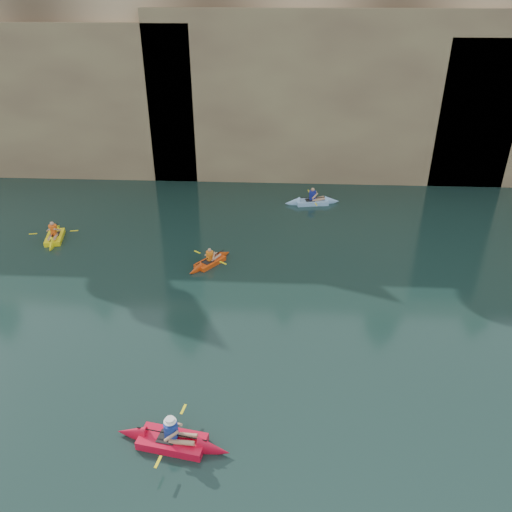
{
  "coord_description": "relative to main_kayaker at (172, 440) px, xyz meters",
  "views": [
    {
      "loc": [
        -1.02,
        -11.7,
        12.35
      ],
      "look_at": [
        -1.96,
        5.26,
        3.0
      ],
      "focal_mm": 35.0,
      "sensor_mm": 36.0,
      "label": 1
    }
  ],
  "objects": [
    {
      "name": "sea_cave_west",
      "position": [
        -13.87,
        23.29,
        1.82
      ],
      "size": [
        4.5,
        1.0,
        4.0
      ],
      "primitive_type": "cube",
      "color": "black",
      "rests_on": "ground"
    },
    {
      "name": "sea_cave_east",
      "position": [
        14.13,
        23.29,
        2.07
      ],
      "size": [
        5.0,
        1.0,
        4.5
      ],
      "primitive_type": "cube",
      "color": "black",
      "rests_on": "ground"
    },
    {
      "name": "kayaker_yellow",
      "position": [
        -9.21,
        13.34,
        -0.02
      ],
      "size": [
        2.51,
        3.28,
        1.31
      ],
      "rotation": [
        0.0,
        0.0,
        -1.34
      ],
      "color": "yellow",
      "rests_on": "ground"
    },
    {
      "name": "main_kayaker",
      "position": [
        0.0,
        0.0,
        0.0
      ],
      "size": [
        3.72,
        2.43,
        1.35
      ],
      "rotation": [
        0.0,
        0.0,
        -0.17
      ],
      "color": "red",
      "rests_on": "ground"
    },
    {
      "name": "cliff",
      "position": [
        4.13,
        31.34,
        5.82
      ],
      "size": [
        70.0,
        16.0,
        12.0
      ],
      "primitive_type": "cube",
      "color": "tan",
      "rests_on": "ground"
    },
    {
      "name": "cliff_slab_center",
      "position": [
        6.13,
        23.94,
        5.52
      ],
      "size": [
        24.0,
        2.4,
        11.4
      ],
      "primitive_type": "cube",
      "color": "#94865A",
      "rests_on": "ground"
    },
    {
      "name": "cliff_slab_west",
      "position": [
        -15.87,
        23.94,
        5.1
      ],
      "size": [
        26.0,
        2.4,
        10.56
      ],
      "primitive_type": "cube",
      "color": "#94865A",
      "rests_on": "ground"
    },
    {
      "name": "kayaker_orange",
      "position": [
        -0.36,
        11.09,
        -0.04
      ],
      "size": [
        2.24,
        2.72,
        1.09
      ],
      "rotation": [
        0.0,
        0.0,
        0.94
      ],
      "color": "#D7420D",
      "rests_on": "ground"
    },
    {
      "name": "sea_cave_center",
      "position": [
        0.13,
        23.29,
        1.42
      ],
      "size": [
        3.5,
        1.0,
        3.2
      ],
      "primitive_type": "cube",
      "color": "black",
      "rests_on": "ground"
    },
    {
      "name": "ground",
      "position": [
        4.13,
        1.34,
        -0.18
      ],
      "size": [
        160.0,
        160.0,
        0.0
      ],
      "primitive_type": "plane",
      "color": "black",
      "rests_on": "ground"
    },
    {
      "name": "kayaker_ltblue_mid",
      "position": [
        5.05,
        19.1,
        -0.02
      ],
      "size": [
        3.59,
        2.59,
        1.34
      ],
      "rotation": [
        0.0,
        0.0,
        0.17
      ],
      "color": "#89B8E6",
      "rests_on": "ground"
    }
  ]
}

